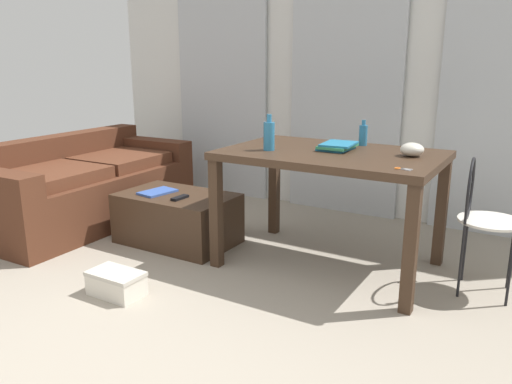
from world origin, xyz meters
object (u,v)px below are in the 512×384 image
at_px(bottle_near, 363,135).
at_px(magazine, 158,192).
at_px(wire_chair, 481,209).
at_px(tv_remote_primary, 180,198).
at_px(bowl, 412,150).
at_px(scissors, 401,169).
at_px(couch, 83,187).
at_px(shoebox, 116,283).
at_px(craft_table, 331,166).
at_px(coffee_table, 178,218).
at_px(book_stack, 337,146).
at_px(bottle_far, 269,135).

bearing_deg(bottle_near, magazine, -158.45).
height_order(wire_chair, tv_remote_primary, wire_chair).
distance_m(bowl, scissors, 0.42).
xyz_separation_m(couch, wire_chair, (3.15, 0.25, 0.22)).
xyz_separation_m(bottle_near, shoebox, (-1.00, -1.42, -0.79)).
distance_m(craft_table, magazine, 1.37).
bearing_deg(craft_table, tv_remote_primary, -165.61).
distance_m(scissors, shoebox, 1.79).
distance_m(coffee_table, scissors, 1.82).
height_order(couch, coffee_table, couch).
bearing_deg(wire_chair, shoebox, -147.51).
xyz_separation_m(couch, craft_table, (2.23, 0.17, 0.39)).
bearing_deg(magazine, shoebox, -55.35).
height_order(couch, shoebox, couch).
relative_size(craft_table, bowl, 9.67).
bearing_deg(book_stack, couch, -173.70).
xyz_separation_m(coffee_table, tv_remote_primary, (0.11, -0.09, 0.20)).
xyz_separation_m(couch, book_stack, (2.24, 0.25, 0.52)).
xyz_separation_m(scissors, shoebox, (-1.45, -0.77, -0.72)).
xyz_separation_m(tv_remote_primary, magazine, (-0.26, 0.05, -0.00)).
bearing_deg(shoebox, wire_chair, 32.49).
bearing_deg(scissors, magazine, 177.17).
distance_m(wire_chair, bottle_near, 0.93).
relative_size(couch, craft_table, 1.37).
bearing_deg(wire_chair, craft_table, -174.88).
bearing_deg(wire_chair, tv_remote_primary, -169.85).
bearing_deg(shoebox, coffee_table, 106.32).
bearing_deg(bottle_far, tv_remote_primary, -171.37).
relative_size(bottle_near, scissors, 1.82).
distance_m(wire_chair, magazine, 2.27).
height_order(coffee_table, book_stack, book_stack).
distance_m(coffee_table, bowl, 1.81).
relative_size(craft_table, shoebox, 4.18).
height_order(bowl, scissors, bowl).
xyz_separation_m(couch, bottle_near, (2.32, 0.50, 0.57)).
bearing_deg(magazine, book_stack, 21.90).
bearing_deg(bottle_near, craft_table, -105.70).
bearing_deg(wire_chair, scissors, -133.68).
bearing_deg(couch, bottle_near, 12.14).
relative_size(bottle_far, tv_remote_primary, 1.59).
height_order(craft_table, tv_remote_primary, craft_table).
distance_m(bottle_far, bowl, 0.91).
relative_size(wire_chair, scissors, 8.46).
relative_size(craft_table, book_stack, 4.88).
distance_m(bottle_near, book_stack, 0.27).
bearing_deg(bottle_far, coffee_table, -179.21).
distance_m(coffee_table, bottle_near, 1.52).
bearing_deg(book_stack, wire_chair, 0.13).
relative_size(wire_chair, magazine, 3.04).
bearing_deg(coffee_table, tv_remote_primary, -40.74).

